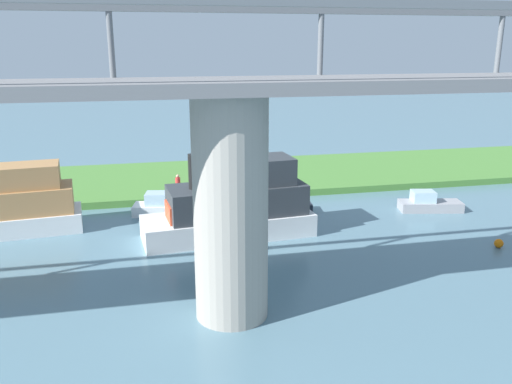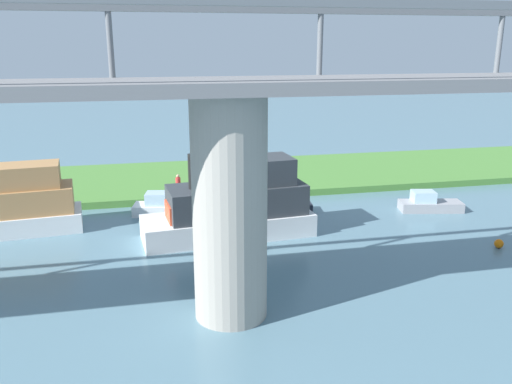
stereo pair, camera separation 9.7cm
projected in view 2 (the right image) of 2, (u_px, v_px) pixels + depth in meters
The scene contains 12 objects.
ground_plane at pixel (252, 200), 38.46m from camera, with size 160.00×160.00×0.00m, color slate.
grassy_bank at pixel (237, 177), 44.04m from camera, with size 80.00×12.00×0.50m, color #4C8438.
bridge_pylon at pixel (230, 210), 20.99m from camera, with size 2.99×2.99×9.18m, color #9E998E.
bridge_span at pixel (228, 79), 19.63m from camera, with size 59.47×4.30×3.25m.
person_on_bank at pixel (178, 184), 38.13m from camera, with size 0.47×0.47×1.39m.
mooring_post at pixel (235, 182), 39.80m from camera, with size 0.20×0.20×0.74m, color brown.
riverboat_paddlewheel at pixel (234, 205), 30.78m from camera, with size 10.16×4.20×5.06m.
houseboat_blue at pixel (275, 205), 35.32m from camera, with size 4.66×2.15×1.50m.
pontoon_yellow at pixel (429, 204), 35.80m from camera, with size 4.34×2.25×1.38m.
motorboat_white at pixel (165, 207), 35.05m from camera, with size 4.69×2.42×1.49m.
skiff_small at pixel (8, 206), 31.32m from camera, with size 9.08×3.83×4.51m.
marker_buoy at pixel (499, 244), 29.33m from camera, with size 0.50×0.50×0.50m, color orange.
Camera 2 is at (7.51, 36.10, 10.97)m, focal length 37.13 mm.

